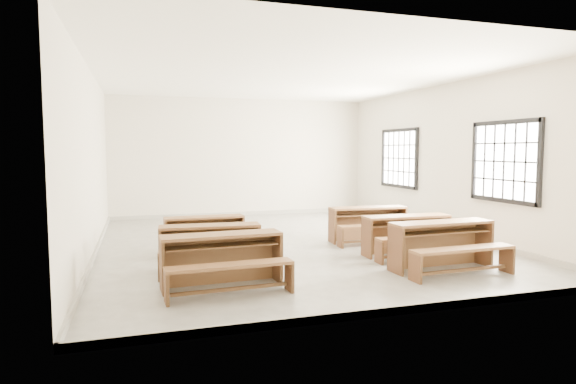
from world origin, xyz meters
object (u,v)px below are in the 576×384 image
object	(u,v)px
desk_set_4	(408,232)
desk_set_1	(210,244)
desk_set_3	(443,242)
desk_set_5	(369,222)
desk_set_2	(205,231)
desk_set_0	(223,257)

from	to	relation	value
desk_set_4	desk_set_1	bearing A→B (deg)	-178.57
desk_set_1	desk_set_4	bearing A→B (deg)	3.91
desk_set_1	desk_set_3	bearing A→B (deg)	-13.34
desk_set_1	desk_set_5	bearing A→B (deg)	25.66
desk_set_1	desk_set_2	world-z (taller)	desk_set_1
desk_set_1	desk_set_4	distance (m)	3.37
desk_set_2	desk_set_3	distance (m)	4.04
desk_set_3	desk_set_0	bearing A→B (deg)	177.14
desk_set_3	desk_set_4	world-z (taller)	desk_set_3
desk_set_0	desk_set_3	world-z (taller)	desk_set_3
desk_set_1	desk_set_5	distance (m)	3.55
desk_set_0	desk_set_1	world-z (taller)	desk_set_0
desk_set_1	desk_set_4	xyz separation A→B (m)	(3.37, -0.01, 0.00)
desk_set_3	desk_set_4	size ratio (longest dim) A/B	1.07
desk_set_0	desk_set_3	bearing A→B (deg)	-3.54
desk_set_3	desk_set_1	bearing A→B (deg)	160.60
desk_set_3	desk_set_4	xyz separation A→B (m)	(0.03, 1.04, -0.03)
desk_set_0	desk_set_5	bearing A→B (deg)	32.41
desk_set_4	desk_set_5	distance (m)	1.32
desk_set_0	desk_set_1	xyz separation A→B (m)	(-0.02, 1.00, -0.02)
desk_set_5	desk_set_1	bearing A→B (deg)	-154.96
desk_set_1	desk_set_3	xyz separation A→B (m)	(3.35, -1.05, 0.03)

